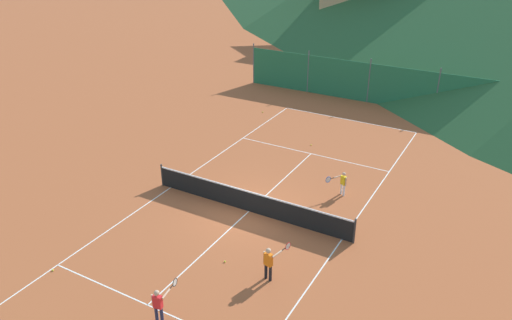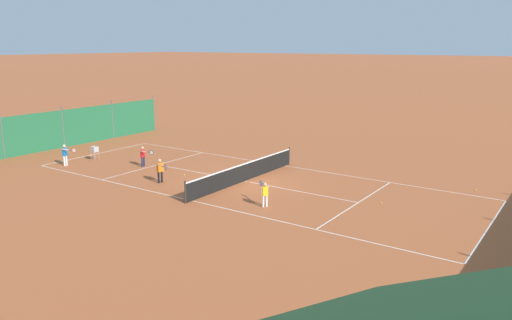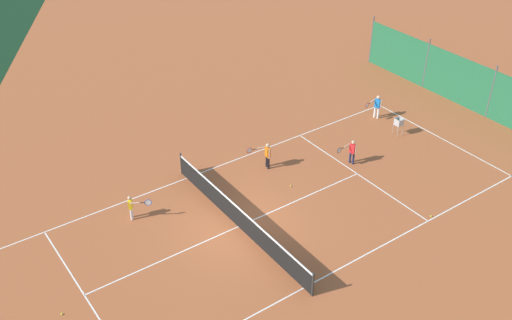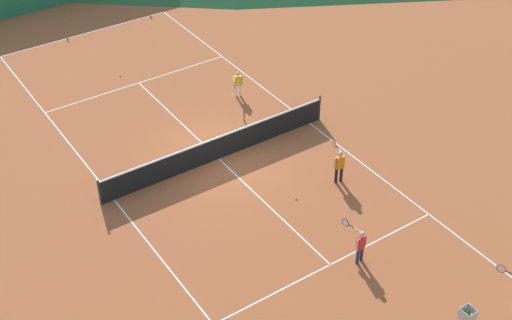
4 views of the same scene
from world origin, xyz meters
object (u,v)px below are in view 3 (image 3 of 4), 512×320
Objects in this scene: tennis_ball_by_net_right at (431,216)px; ball_hopper at (399,123)px; player_far_service at (267,154)px; tennis_net at (238,217)px; player_near_service at (132,206)px; player_far_baseline at (352,150)px; tennis_ball_mid_court at (291,186)px; player_near_baseline at (377,105)px; tennis_ball_near_corner at (62,314)px.

tennis_ball_by_net_right is 6.55m from ball_hopper.
player_far_service is 7.55m from tennis_ball_by_net_right.
player_near_service is (2.87, 3.17, 0.15)m from tennis_net.
tennis_ball_mid_court is at bearing 87.24° from player_far_baseline.
tennis_net is at bearing 105.93° from tennis_ball_mid_court.
player_far_service is at bearing 93.71° from player_near_baseline.
player_far_baseline is 18.26× the size of tennis_ball_by_net_right.
ball_hopper is at bearing -82.36° from tennis_net.
player_far_service reaches higher than tennis_ball_near_corner.
ball_hopper reaches higher than tennis_ball_by_net_right.
player_far_baseline reaches higher than tennis_net.
player_near_baseline is 1.43× the size of ball_hopper.
tennis_net is 139.09× the size of tennis_ball_mid_court.
tennis_ball_mid_court is 7.07m from ball_hopper.
player_near_baseline is 7.35m from player_far_service.
player_far_baseline is at bearing -85.07° from tennis_ball_near_corner.
tennis_ball_by_net_right is at bearing -145.94° from tennis_ball_mid_court.
player_far_baseline is (-1.95, -3.35, -0.03)m from player_far_service.
player_near_baseline is at bearing -29.04° from tennis_ball_by_net_right.
tennis_ball_mid_court is at bearing -106.21° from player_near_service.
tennis_net is 7.62× the size of player_far_baseline.
tennis_ball_by_net_right is at bearing -124.70° from player_near_service.
player_near_service is at bearing 55.30° from tennis_ball_by_net_right.
player_far_baseline is at bearing 99.19° from ball_hopper.
tennis_net is 10.31× the size of ball_hopper.
player_near_baseline reaches higher than player_near_service.
player_near_service is 10.11m from player_far_baseline.
player_near_service is 12.04m from tennis_ball_by_net_right.
ball_hopper is (1.40, -10.40, 0.16)m from tennis_net.
player_near_service is 0.92× the size of player_far_baseline.
ball_hopper is (-1.47, -13.57, 0.01)m from player_near_service.
player_near_service is 16.77× the size of tennis_ball_by_net_right.
player_far_service reaches higher than ball_hopper.
player_far_service is 1.92m from tennis_ball_mid_court.
player_near_baseline is 13.89m from player_near_service.
tennis_net is 139.09× the size of tennis_ball_near_corner.
player_near_baseline reaches higher than ball_hopper.
player_near_service reaches higher than tennis_ball_near_corner.
player_near_service is 16.77× the size of tennis_ball_near_corner.
tennis_ball_mid_court is (-1.90, -6.54, -0.62)m from player_near_service.
player_near_baseline reaches higher than tennis_ball_mid_court.
player_near_service is at bearing -51.84° from tennis_ball_near_corner.
player_near_baseline is 1.06× the size of player_far_baseline.
tennis_ball_by_net_right is 14.50m from tennis_ball_near_corner.
player_far_service is 11.20m from tennis_ball_near_corner.
player_far_baseline is 14.14m from tennis_ball_near_corner.
tennis_ball_near_corner and tennis_ball_mid_court have the same top height.
ball_hopper is (-1.36, -7.03, -0.08)m from player_far_service.
player_near_baseline is 18.44m from tennis_ball_near_corner.
tennis_net is 7.37m from tennis_ball_near_corner.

